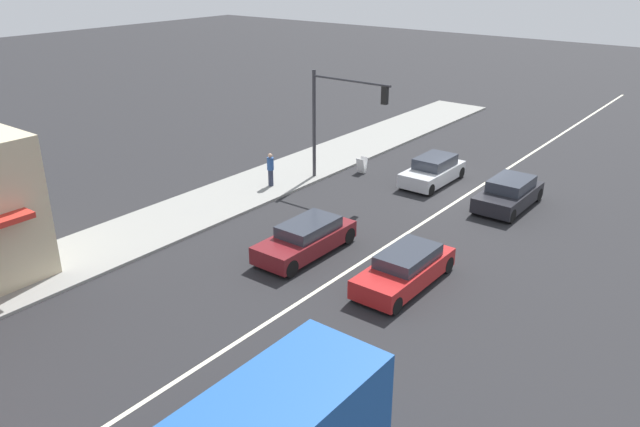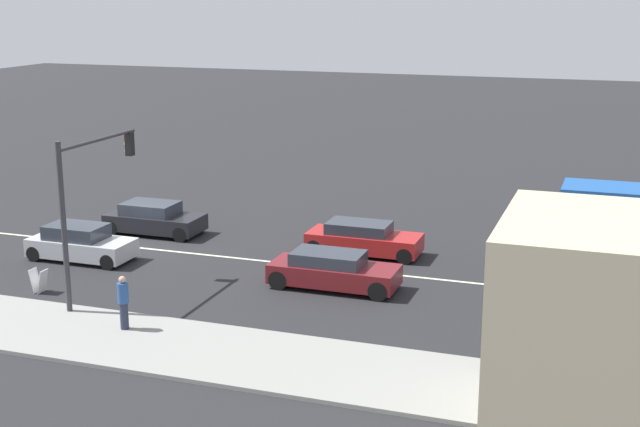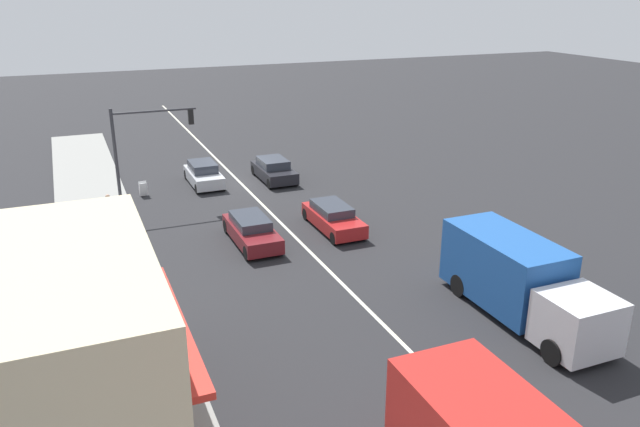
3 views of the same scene
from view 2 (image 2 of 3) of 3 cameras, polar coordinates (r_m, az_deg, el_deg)
The scene contains 10 objects.
ground_plane at distance 32.48m, azimuth 15.85°, elevation -4.95°, with size 160.00×160.00×0.00m, color #232326.
sidewalk_right at distance 24.07m, azimuth 15.58°, elevation -11.63°, with size 4.00×73.00×0.12m, color gray.
lane_marking_center at distance 37.81m, azimuth -12.46°, elevation -2.05°, with size 0.16×60.00×0.01m, color beige.
traffic_signal_main at distance 30.51m, azimuth -14.68°, elevation 1.52°, with size 4.59×0.34×5.60m.
pedestrian at distance 28.14m, azimuth -12.47°, elevation -5.50°, with size 0.34×0.34×1.71m.
warning_aframe_sign at distance 32.75m, azimuth -17.54°, elevation -4.13°, with size 0.45×0.53×0.84m.
sedan_maroon at distance 31.62m, azimuth 0.84°, elevation -3.68°, with size 1.79×4.56×1.32m.
sedan_silver at distance 36.16m, azimuth -15.08°, elevation -1.86°, with size 1.79×4.12×1.41m.
hatchback_red at distance 35.70m, azimuth 2.77°, elevation -1.63°, with size 1.77×4.53×1.31m.
sedan_dark at distance 39.35m, azimuth -10.57°, elevation -0.33°, with size 1.92×4.18×1.37m.
Camera 2 is at (30.77, 19.41, 10.29)m, focal length 50.00 mm.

